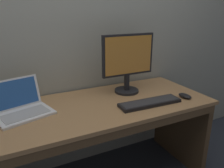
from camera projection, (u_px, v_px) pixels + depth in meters
name	position (u px, v px, depth m)	size (l,w,h in m)	color
back_wall	(75.00, 20.00, 1.78)	(4.30, 0.04, 2.61)	#9EA093
desk	(97.00, 131.00, 1.69)	(1.74, 0.71, 0.72)	#A87A4C
laptop_white	(22.00, 107.00, 1.48)	(0.40, 0.36, 0.22)	white
external_monitor	(128.00, 62.00, 1.80)	(0.45, 0.20, 0.48)	black
wired_keyboard	(150.00, 103.00, 1.64)	(0.48, 0.14, 0.03)	black
computer_mouse	(185.00, 96.00, 1.75)	(0.06, 0.11, 0.03)	black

